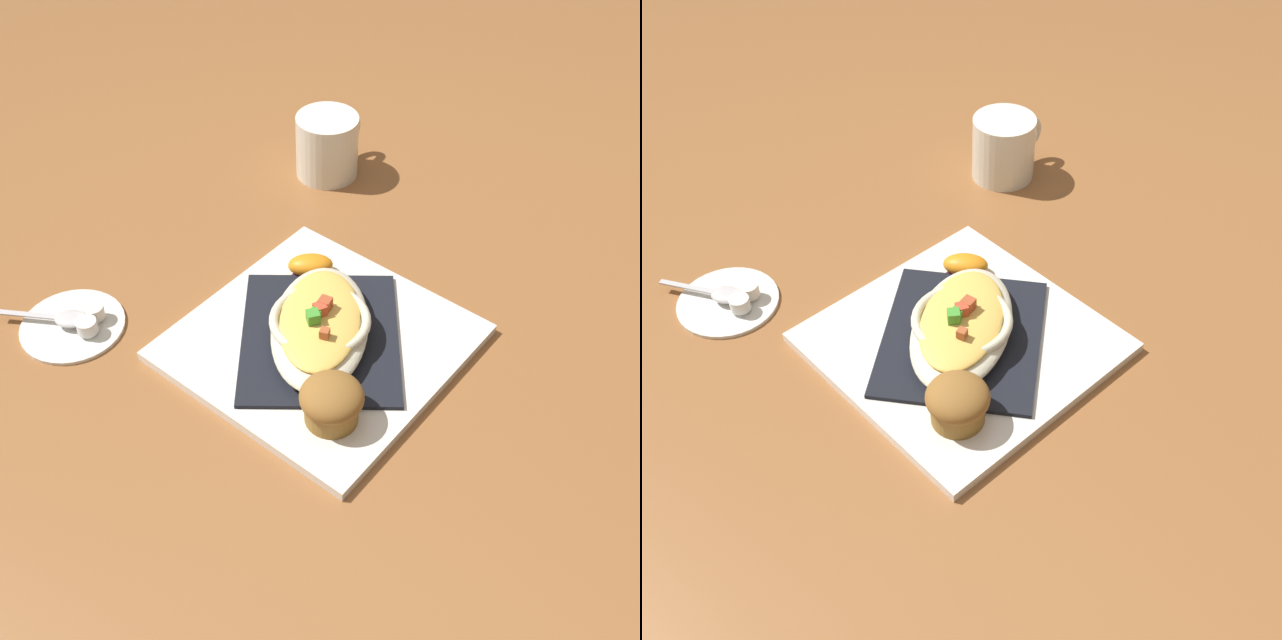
{
  "view_description": "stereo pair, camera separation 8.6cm",
  "coord_description": "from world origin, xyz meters",
  "views": [
    {
      "loc": [
        -0.51,
        -0.33,
        0.65
      ],
      "look_at": [
        0.0,
        0.0,
        0.04
      ],
      "focal_mm": 43.82,
      "sensor_mm": 36.0,
      "label": 1
    },
    {
      "loc": [
        -0.46,
        -0.39,
        0.65
      ],
      "look_at": [
        0.0,
        0.0,
        0.04
      ],
      "focal_mm": 43.82,
      "sensor_mm": 36.0,
      "label": 2
    }
  ],
  "objects": [
    {
      "name": "gratin_dish",
      "position": [
        -0.0,
        -0.0,
        0.04
      ],
      "size": [
        0.22,
        0.19,
        0.05
      ],
      "color": "beige",
      "rests_on": "folded_napkin"
    },
    {
      "name": "square_plate",
      "position": [
        0.0,
        0.0,
        0.01
      ],
      "size": [
        0.32,
        0.32,
        0.01
      ],
      "primitive_type": "cube",
      "rotation": [
        0.0,
        0.0,
        -0.12
      ],
      "color": "white",
      "rests_on": "ground_plane"
    },
    {
      "name": "folded_napkin",
      "position": [
        0.0,
        0.0,
        0.01
      ],
      "size": [
        0.27,
        0.26,
        0.01
      ],
      "primitive_type": "cube",
      "rotation": [
        0.0,
        0.0,
        0.56
      ],
      "color": "black",
      "rests_on": "square_plate"
    },
    {
      "name": "creamer_cup_1",
      "position": [
        -0.11,
        0.24,
        0.02
      ],
      "size": [
        0.02,
        0.02,
        0.02
      ],
      "primitive_type": "cylinder",
      "color": "white",
      "rests_on": "creamer_saucer"
    },
    {
      "name": "creamer_cup_0",
      "position": [
        -0.13,
        0.23,
        0.02
      ],
      "size": [
        0.02,
        0.02,
        0.02
      ],
      "primitive_type": "cylinder",
      "color": "white",
      "rests_on": "creamer_saucer"
    },
    {
      "name": "muffin",
      "position": [
        -0.09,
        -0.07,
        0.04
      ],
      "size": [
        0.07,
        0.07,
        0.05
      ],
      "color": "olive",
      "rests_on": "square_plate"
    },
    {
      "name": "coffee_mug",
      "position": [
        0.3,
        0.18,
        0.04
      ],
      "size": [
        0.12,
        0.09,
        0.09
      ],
      "color": "white",
      "rests_on": "ground_plane"
    },
    {
      "name": "spoon",
      "position": [
        -0.13,
        0.26,
        0.01
      ],
      "size": [
        0.06,
        0.1,
        0.01
      ],
      "color": "silver",
      "rests_on": "creamer_saucer"
    },
    {
      "name": "orange_garnish",
      "position": [
        0.09,
        0.07,
        0.02
      ],
      "size": [
        0.07,
        0.07,
        0.02
      ],
      "color": "#502058",
      "rests_on": "square_plate"
    },
    {
      "name": "ground_plane",
      "position": [
        0.0,
        0.0,
        0.0
      ],
      "size": [
        2.6,
        2.6,
        0.0
      ],
      "primitive_type": "plane",
      "color": "#945E32"
    },
    {
      "name": "creamer_saucer",
      "position": [
        -0.13,
        0.26,
        0.0
      ],
      "size": [
        0.12,
        0.12,
        0.01
      ],
      "primitive_type": "cylinder",
      "color": "white",
      "rests_on": "ground_plane"
    }
  ]
}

